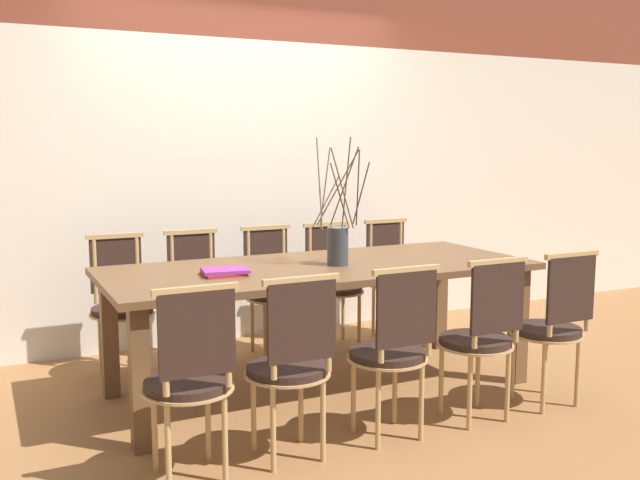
% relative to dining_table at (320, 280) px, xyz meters
% --- Properties ---
extents(ground_plane, '(16.00, 16.00, 0.00)m').
position_rel_dining_table_xyz_m(ground_plane, '(0.00, 0.00, -0.67)').
color(ground_plane, olive).
extents(wall_rear, '(12.00, 0.06, 3.20)m').
position_rel_dining_table_xyz_m(wall_rear, '(0.00, 1.35, 0.93)').
color(wall_rear, beige).
rests_on(wall_rear, ground_plane).
extents(dining_table, '(2.53, 1.05, 0.76)m').
position_rel_dining_table_xyz_m(dining_table, '(0.00, 0.00, 0.00)').
color(dining_table, brown).
rests_on(dining_table, ground_plane).
extents(chair_near_leftend, '(0.41, 0.41, 0.90)m').
position_rel_dining_table_xyz_m(chair_near_leftend, '(-1.02, -0.82, -0.19)').
color(chair_near_leftend, black).
rests_on(chair_near_leftend, ground_plane).
extents(chair_near_left, '(0.41, 0.41, 0.90)m').
position_rel_dining_table_xyz_m(chair_near_left, '(-0.55, -0.82, -0.19)').
color(chair_near_left, black).
rests_on(chair_near_left, ground_plane).
extents(chair_near_center, '(0.41, 0.41, 0.90)m').
position_rel_dining_table_xyz_m(chair_near_center, '(0.00, -0.82, -0.19)').
color(chair_near_center, black).
rests_on(chair_near_center, ground_plane).
extents(chair_near_right, '(0.41, 0.41, 0.90)m').
position_rel_dining_table_xyz_m(chair_near_right, '(0.55, -0.82, -0.19)').
color(chair_near_right, black).
rests_on(chair_near_right, ground_plane).
extents(chair_near_rightend, '(0.41, 0.41, 0.90)m').
position_rel_dining_table_xyz_m(chair_near_rightend, '(1.05, -0.82, -0.19)').
color(chair_near_rightend, black).
rests_on(chair_near_rightend, ground_plane).
extents(chair_far_leftend, '(0.41, 0.41, 0.90)m').
position_rel_dining_table_xyz_m(chair_far_leftend, '(-1.02, 0.82, -0.19)').
color(chair_far_leftend, black).
rests_on(chair_far_leftend, ground_plane).
extents(chair_far_left, '(0.41, 0.41, 0.90)m').
position_rel_dining_table_xyz_m(chair_far_left, '(-0.52, 0.82, -0.19)').
color(chair_far_left, black).
rests_on(chair_far_left, ground_plane).
extents(chair_far_center, '(0.41, 0.41, 0.90)m').
position_rel_dining_table_xyz_m(chair_far_center, '(0.03, 0.82, -0.19)').
color(chair_far_center, black).
rests_on(chair_far_center, ground_plane).
extents(chair_far_right, '(0.41, 0.41, 0.90)m').
position_rel_dining_table_xyz_m(chair_far_right, '(0.51, 0.82, -0.19)').
color(chair_far_right, black).
rests_on(chair_far_right, ground_plane).
extents(chair_far_rightend, '(0.41, 0.41, 0.90)m').
position_rel_dining_table_xyz_m(chair_far_rightend, '(1.02, 0.82, -0.19)').
color(chair_far_rightend, black).
rests_on(chair_far_rightend, ground_plane).
extents(vase_centerpiece, '(0.32, 0.34, 0.75)m').
position_rel_dining_table_xyz_m(vase_centerpiece, '(0.10, -0.04, 0.23)').
color(vase_centerpiece, '#33383D').
rests_on(vase_centerpiece, dining_table).
extents(book_stack, '(0.27, 0.21, 0.03)m').
position_rel_dining_table_xyz_m(book_stack, '(-0.61, -0.06, 0.11)').
color(book_stack, maroon).
rests_on(book_stack, dining_table).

